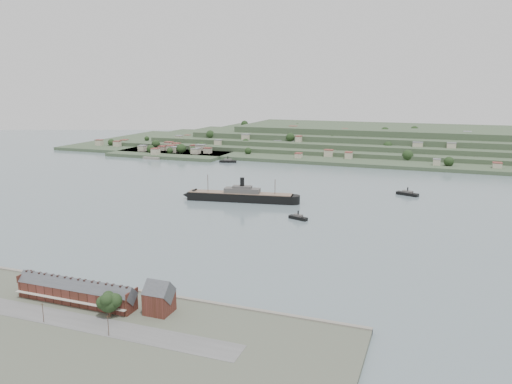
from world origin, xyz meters
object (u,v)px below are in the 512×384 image
(gabled_building, at_px, (159,298))
(steamship, at_px, (237,196))
(fig_tree, at_px, (109,302))
(tugboat, at_px, (298,217))
(terrace_row, at_px, (76,292))

(gabled_building, bearing_deg, steamship, 103.55)
(gabled_building, relative_size, fig_tree, 1.32)
(steamship, height_order, tugboat, steamship)
(gabled_building, distance_m, steamship, 203.24)
(gabled_building, relative_size, tugboat, 0.97)
(terrace_row, height_order, steamship, steamship)
(steamship, relative_size, fig_tree, 8.99)
(gabled_building, height_order, fig_tree, gabled_building)
(terrace_row, relative_size, fig_tree, 5.22)
(steamship, bearing_deg, terrace_row, -87.13)
(terrace_row, height_order, fig_tree, terrace_row)
(terrace_row, distance_m, steamship, 201.83)
(steamship, xyz_separation_m, fig_tree, (31.38, -208.07, 4.25))
(steamship, relative_size, tugboat, 6.58)
(terrace_row, distance_m, gabled_building, 37.74)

